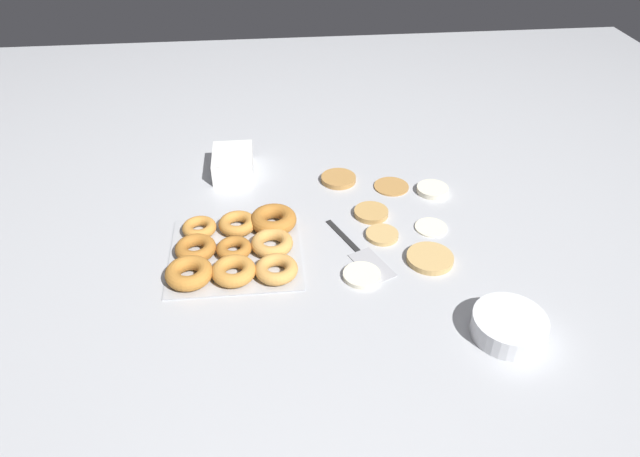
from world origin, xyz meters
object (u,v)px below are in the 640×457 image
object	(u,v)px
pancake_6	(432,190)
spatula	(365,258)
pancake_3	(382,235)
pancake_7	(371,213)
container_stack	(233,163)
batter_bowl	(509,326)
pancake_4	(340,179)
pancake_5	(431,226)
donut_tray	(238,247)
pancake_2	(391,186)
pancake_0	(361,275)
pancake_1	(430,258)

from	to	relation	value
pancake_6	spatula	xyz separation A→B (m)	(0.27, -0.23, -0.00)
pancake_3	pancake_7	bearing A→B (deg)	-173.38
container_stack	batter_bowl	bearing A→B (deg)	39.05
pancake_3	batter_bowl	xyz separation A→B (m)	(0.34, 0.19, 0.02)
pancake_4	pancake_7	world-z (taller)	same
pancake_5	container_stack	xyz separation A→B (m)	(-0.32, -0.50, 0.03)
donut_tray	container_stack	bearing A→B (deg)	-177.38
pancake_2	spatula	xyz separation A→B (m)	(0.30, -0.12, -0.00)
pancake_2	pancake_7	distance (m)	0.15
pancake_3	donut_tray	size ratio (longest dim) A/B	0.26
pancake_0	donut_tray	distance (m)	0.30
donut_tray	container_stack	size ratio (longest dim) A/B	2.05
pancake_1	spatula	world-z (taller)	pancake_1
donut_tray	pancake_5	bearing A→B (deg)	96.47
pancake_7	batter_bowl	size ratio (longest dim) A/B	0.60
batter_bowl	spatula	xyz separation A→B (m)	(-0.26, -0.25, -0.02)
pancake_0	pancake_1	xyz separation A→B (m)	(-0.04, 0.17, 0.00)
pancake_3	pancake_7	size ratio (longest dim) A/B	0.91
batter_bowl	pancake_1	bearing A→B (deg)	-158.22
pancake_5	donut_tray	size ratio (longest dim) A/B	0.26
pancake_1	container_stack	size ratio (longest dim) A/B	0.72
pancake_0	pancake_3	world-z (taller)	same
pancake_2	donut_tray	distance (m)	0.49
pancake_1	pancake_4	bearing A→B (deg)	-156.12
pancake_4	pancake_5	size ratio (longest dim) A/B	1.21
pancake_4	donut_tray	size ratio (longest dim) A/B	0.32
pancake_2	batter_bowl	bearing A→B (deg)	12.12
pancake_4	spatula	size ratio (longest dim) A/B	0.39
pancake_7	pancake_4	bearing A→B (deg)	-161.10
pancake_5	container_stack	world-z (taller)	container_stack
pancake_2	pancake_3	world-z (taller)	pancake_3
pancake_7	donut_tray	bearing A→B (deg)	-70.09
pancake_6	spatula	size ratio (longest dim) A/B	0.34
pancake_2	pancake_5	size ratio (longest dim) A/B	1.19
pancake_4	container_stack	bearing A→B (deg)	-104.75
pancake_2	pancake_6	xyz separation A→B (m)	(0.04, 0.11, 0.00)
pancake_2	pancake_4	size ratio (longest dim) A/B	0.99
pancake_0	pancake_5	xyz separation A→B (m)	(-0.17, 0.21, -0.00)
container_stack	pancake_7	bearing A→B (deg)	54.88
pancake_3	pancake_7	distance (m)	0.10
pancake_0	pancake_2	world-z (taller)	pancake_0
pancake_2	container_stack	distance (m)	0.46
pancake_7	container_stack	size ratio (longest dim) A/B	0.59
pancake_4	pancake_6	distance (m)	0.26
pancake_1	pancake_3	distance (m)	0.14
pancake_4	donut_tray	xyz separation A→B (m)	(0.30, -0.28, 0.01)
pancake_4	batter_bowl	world-z (taller)	batter_bowl
pancake_3	pancake_4	size ratio (longest dim) A/B	0.82
pancake_2	pancake_4	world-z (taller)	pancake_4
pancake_6	container_stack	bearing A→B (deg)	-106.46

